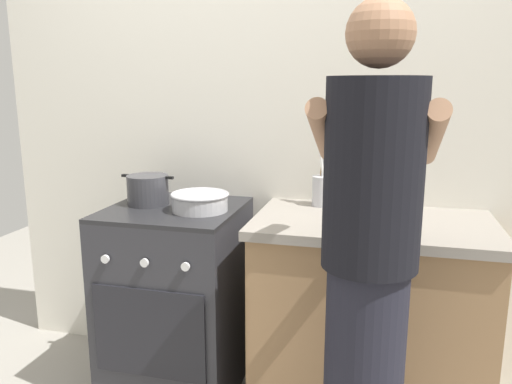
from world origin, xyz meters
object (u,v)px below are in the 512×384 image
(pot, at_px, (148,190))
(person, at_px, (368,277))
(stove_range, at_px, (177,298))
(utensil_crock, at_px, (323,184))
(spice_bottle, at_px, (377,208))
(mixing_bowl, at_px, (200,201))

(pot, distance_m, person, 1.19)
(stove_range, relative_size, pot, 3.47)
(utensil_crock, relative_size, person, 0.19)
(utensil_crock, bearing_deg, person, -72.42)
(pot, height_order, spice_bottle, pot)
(stove_range, bearing_deg, utensil_crock, 17.66)
(person, bearing_deg, pot, 151.10)
(stove_range, distance_m, person, 1.13)
(pot, relative_size, utensil_crock, 0.79)
(person, bearing_deg, spice_bottle, 89.01)
(spice_bottle, bearing_deg, mixing_bowl, -175.11)
(stove_range, relative_size, mixing_bowl, 3.42)
(stove_range, xyz_separation_m, mixing_bowl, (0.14, -0.03, 0.50))
(mixing_bowl, distance_m, utensil_crock, 0.58)
(mixing_bowl, distance_m, person, 0.93)
(mixing_bowl, relative_size, person, 0.16)
(pot, xyz_separation_m, person, (1.04, -0.57, -0.11))
(stove_range, height_order, pot, pot)
(pot, bearing_deg, mixing_bowl, -10.82)
(stove_range, xyz_separation_m, pot, (-0.14, 0.03, 0.52))
(utensil_crock, xyz_separation_m, person, (0.24, -0.76, -0.14))
(spice_bottle, bearing_deg, person, -90.99)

